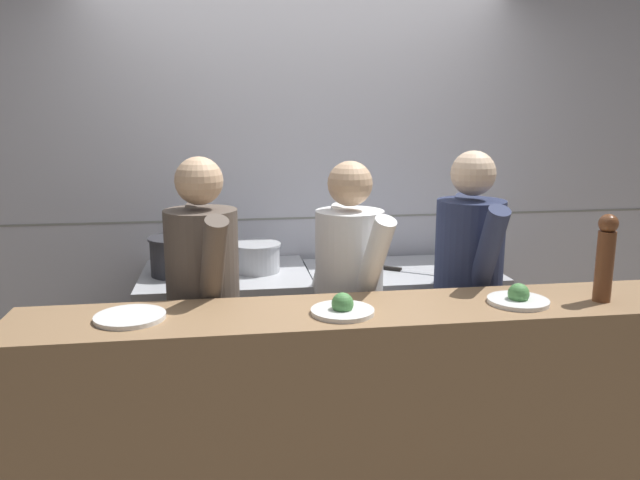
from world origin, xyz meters
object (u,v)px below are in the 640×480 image
(plated_dish_appetiser, at_px, (343,308))
(chef_head_cook, at_px, (204,313))
(chef_line, at_px, (467,297))
(oven_range, at_px, (228,350))
(chefs_knife, at_px, (411,271))
(stock_pot, at_px, (178,255))
(sauce_pot, at_px, (257,256))
(plated_dish_dessert, at_px, (518,298))
(chef_sous, at_px, (349,308))
(plated_dish_main, at_px, (130,317))
(pepper_mill, at_px, (605,256))

(plated_dish_appetiser, height_order, chef_head_cook, chef_head_cook)
(plated_dish_appetiser, bearing_deg, chef_line, 35.65)
(oven_range, distance_m, chefs_knife, 1.14)
(stock_pot, xyz_separation_m, sauce_pot, (0.43, -0.00, -0.03))
(chefs_knife, xyz_separation_m, plated_dish_dessert, (0.15, -1.01, 0.14))
(chef_head_cook, bearing_deg, chef_line, -12.82)
(oven_range, bearing_deg, chef_line, -26.52)
(chefs_knife, relative_size, chef_head_cook, 0.22)
(chefs_knife, distance_m, chef_sous, 0.70)
(oven_range, distance_m, plated_dish_main, 1.25)
(plated_dish_appetiser, xyz_separation_m, plated_dish_dessert, (0.74, 0.02, 0.00))
(sauce_pot, relative_size, plated_dish_main, 1.01)
(chefs_knife, bearing_deg, chef_sous, -131.53)
(plated_dish_dessert, bearing_deg, stock_pot, 143.01)
(stock_pot, relative_size, chef_sous, 0.20)
(stock_pot, distance_m, chef_head_cook, 0.67)
(plated_dish_dessert, bearing_deg, oven_range, 137.82)
(stock_pot, bearing_deg, chefs_knife, -3.72)
(plated_dish_appetiser, bearing_deg, chef_head_cook, 139.03)
(pepper_mill, xyz_separation_m, chef_sous, (-0.97, 0.51, -0.34))
(stock_pot, distance_m, chef_line, 1.56)
(plated_dish_main, bearing_deg, plated_dish_appetiser, -3.87)
(chef_head_cook, height_order, chef_sous, chef_head_cook)
(plated_dish_appetiser, bearing_deg, plated_dish_main, 176.13)
(chefs_knife, bearing_deg, chef_line, -75.26)
(stock_pot, bearing_deg, plated_dish_appetiser, -57.52)
(chef_head_cook, xyz_separation_m, chef_line, (1.27, 0.04, 0.01))
(chefs_knife, bearing_deg, stock_pot, 176.28)
(stock_pot, height_order, chef_sous, chef_sous)
(oven_range, height_order, sauce_pot, sauce_pot)
(pepper_mill, bearing_deg, plated_dish_dessert, 176.42)
(plated_dish_main, xyz_separation_m, plated_dish_dessert, (1.55, -0.03, 0.01))
(plated_dish_appetiser, relative_size, chef_head_cook, 0.16)
(plated_dish_main, relative_size, chef_line, 0.17)
(plated_dish_main, xyz_separation_m, chef_head_cook, (0.26, 0.42, -0.14))
(plated_dish_main, bearing_deg, stock_pot, 84.42)
(plated_dish_dessert, height_order, chef_line, chef_line)
(plated_dish_main, distance_m, chef_head_cook, 0.52)
(plated_dish_appetiser, distance_m, chef_head_cook, 0.75)
(stock_pot, height_order, plated_dish_main, stock_pot)
(plated_dish_dessert, xyz_separation_m, chef_sous, (-0.61, 0.49, -0.17))
(plated_dish_main, distance_m, plated_dish_dessert, 1.55)
(stock_pot, relative_size, sauce_pot, 1.15)
(chef_sous, height_order, chef_line, chef_line)
(oven_range, bearing_deg, plated_dish_main, -108.70)
(chef_head_cook, distance_m, chef_line, 1.28)
(sauce_pot, xyz_separation_m, chef_line, (1.00, -0.59, -0.10))
(plated_dish_main, relative_size, plated_dish_dessert, 1.08)
(oven_range, relative_size, stock_pot, 2.93)
(sauce_pot, bearing_deg, chefs_knife, -5.39)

